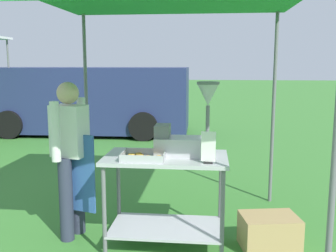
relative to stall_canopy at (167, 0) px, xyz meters
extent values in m
plane|color=#3D7F33|center=(-0.09, 4.86, -2.37)|extent=(70.00, 70.00, 0.00)
cylinder|color=slate|center=(1.22, -1.19, -1.17)|extent=(0.04, 0.04, 2.41)
cylinder|color=slate|center=(-1.22, 1.29, -1.17)|extent=(0.04, 0.04, 2.41)
cylinder|color=slate|center=(1.22, 1.29, -1.17)|extent=(0.04, 0.04, 2.41)
cube|color=#B7B7BC|center=(0.00, -0.10, -1.48)|extent=(1.18, 0.68, 0.04)
cube|color=#B7B7BC|center=(0.00, -0.10, -2.19)|extent=(1.09, 0.63, 0.02)
cylinder|color=slate|center=(-0.54, -0.39, -1.94)|extent=(0.04, 0.04, 0.87)
cylinder|color=slate|center=(0.54, -0.39, -1.94)|extent=(0.04, 0.04, 0.87)
cylinder|color=slate|center=(-0.54, 0.19, -1.94)|extent=(0.04, 0.04, 0.87)
cylinder|color=slate|center=(0.54, 0.19, -1.94)|extent=(0.04, 0.04, 0.87)
cube|color=#B7B7BC|center=(-0.19, -0.25, -1.46)|extent=(0.40, 0.31, 0.01)
cube|color=#B7B7BC|center=(-0.19, -0.40, -1.42)|extent=(0.40, 0.01, 0.06)
cube|color=#B7B7BC|center=(-0.19, -0.10, -1.42)|extent=(0.40, 0.01, 0.06)
cube|color=#B7B7BC|center=(-0.38, -0.25, -1.42)|extent=(0.01, 0.31, 0.06)
cube|color=#B7B7BC|center=(0.01, -0.25, -1.42)|extent=(0.01, 0.31, 0.06)
torus|color=gold|center=(-0.07, -0.25, -1.44)|extent=(0.09, 0.09, 0.02)
torus|color=gold|center=(-0.05, -0.18, -1.44)|extent=(0.10, 0.10, 0.02)
torus|color=gold|center=(-0.32, -0.18, -1.44)|extent=(0.08, 0.08, 0.02)
torus|color=gold|center=(-0.31, -0.27, -1.44)|extent=(0.09, 0.09, 0.02)
torus|color=gold|center=(-0.10, -0.32, -1.44)|extent=(0.07, 0.07, 0.02)
torus|color=gold|center=(-0.15, -0.25, -1.44)|extent=(0.09, 0.09, 0.02)
torus|color=gold|center=(-0.23, -0.20, -1.44)|extent=(0.08, 0.08, 0.02)
torus|color=gold|center=(-0.18, -0.34, -1.44)|extent=(0.07, 0.07, 0.02)
torus|color=gold|center=(-0.24, -0.30, -1.44)|extent=(0.09, 0.09, 0.02)
torus|color=gold|center=(-0.26, -0.14, -1.44)|extent=(0.08, 0.08, 0.02)
cube|color=#B7B7BC|center=(0.18, -0.07, -1.38)|extent=(0.56, 0.28, 0.18)
cube|color=slate|center=(-0.03, -0.07, -1.23)|extent=(0.14, 0.22, 0.12)
cylinder|color=slate|center=(0.40, -0.07, -1.13)|extent=(0.04, 0.04, 0.31)
cone|color=#B7B7BC|center=(0.40, -0.07, -0.88)|extent=(0.20, 0.20, 0.20)
cylinder|color=slate|center=(0.40, -0.07, -0.77)|extent=(0.21, 0.21, 0.02)
cube|color=black|center=(0.41, -0.33, -1.46)|extent=(0.08, 0.05, 0.02)
cube|color=white|center=(0.41, -0.33, -1.31)|extent=(0.13, 0.03, 0.27)
cylinder|color=#2D3347|center=(-0.96, 0.10, -1.94)|extent=(0.14, 0.14, 0.86)
cylinder|color=#2D3347|center=(-1.02, -0.09, -1.94)|extent=(0.14, 0.14, 0.86)
cube|color=silver|center=(-0.99, 0.00, -1.25)|extent=(0.39, 0.30, 0.52)
cube|color=#335BA3|center=(-0.87, -0.03, -1.69)|extent=(0.31, 0.11, 0.80)
cylinder|color=silver|center=(-0.93, 0.21, -1.23)|extent=(0.11, 0.11, 0.58)
cylinder|color=silver|center=(-1.05, -0.21, -1.23)|extent=(0.11, 0.11, 0.58)
sphere|color=#DBB28E|center=(-0.99, 0.00, -0.87)|extent=(0.22, 0.22, 0.22)
cube|color=tan|center=(1.01, -0.06, -2.21)|extent=(0.60, 0.48, 0.33)
cube|color=navy|center=(-2.76, 6.05, -1.48)|extent=(5.29, 2.02, 1.60)
cube|color=#1E2833|center=(-0.72, 6.10, -1.08)|extent=(0.14, 1.62, 0.70)
cylinder|color=black|center=(-1.16, 7.02, -2.03)|extent=(0.69, 0.26, 0.68)
cylinder|color=black|center=(-1.11, 5.16, -2.03)|extent=(0.69, 0.26, 0.68)
cylinder|color=black|center=(-4.41, 6.94, -2.03)|extent=(0.69, 0.26, 0.68)
cylinder|color=black|center=(-4.37, 5.08, -2.03)|extent=(0.69, 0.26, 0.68)
cylinder|color=slate|center=(-4.32, 5.12, -1.20)|extent=(0.04, 0.04, 2.34)
camera|label=1|loc=(0.41, -3.74, -0.59)|focal=41.74mm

